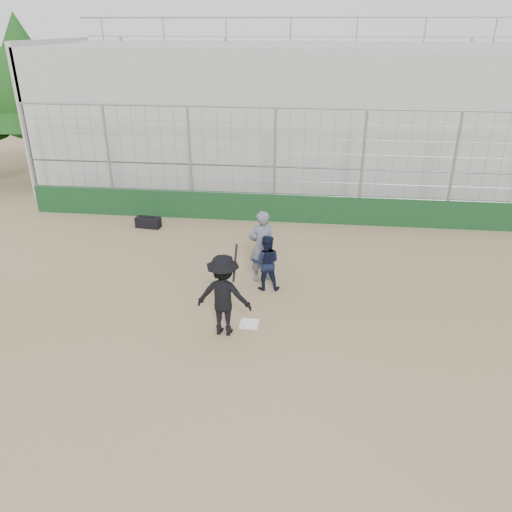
# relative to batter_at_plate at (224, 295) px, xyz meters

# --- Properties ---
(ground) EXTENTS (90.00, 90.00, 0.00)m
(ground) POSITION_rel_batter_at_plate_xyz_m (0.52, 0.39, -0.98)
(ground) COLOR brown
(ground) RESTS_ON ground
(home_plate) EXTENTS (0.44, 0.44, 0.02)m
(home_plate) POSITION_rel_batter_at_plate_xyz_m (0.52, 0.39, -0.96)
(home_plate) COLOR white
(home_plate) RESTS_ON ground
(backstop) EXTENTS (18.10, 0.25, 4.04)m
(backstop) POSITION_rel_batter_at_plate_xyz_m (0.52, 7.39, -0.02)
(backstop) COLOR #103317
(backstop) RESTS_ON ground
(bleachers) EXTENTS (20.25, 6.70, 6.98)m
(bleachers) POSITION_rel_batter_at_plate_xyz_m (0.52, 12.34, 1.95)
(bleachers) COLOR #999999
(bleachers) RESTS_ON ground
(tree_left) EXTENTS (4.48, 4.48, 7.00)m
(tree_left) POSITION_rel_batter_at_plate_xyz_m (-10.48, 11.39, 3.41)
(tree_left) COLOR #342312
(tree_left) RESTS_ON ground
(batter_at_plate) EXTENTS (1.31, 0.84, 2.08)m
(batter_at_plate) POSITION_rel_batter_at_plate_xyz_m (0.00, 0.00, 0.00)
(batter_at_plate) COLOR black
(batter_at_plate) RESTS_ON ground
(catcher_crouched) EXTENTS (0.80, 0.65, 1.07)m
(catcher_crouched) POSITION_rel_batter_at_plate_xyz_m (0.74, 2.17, -0.45)
(catcher_crouched) COLOR black
(catcher_crouched) RESTS_ON ground
(umpire) EXTENTS (0.88, 0.74, 1.84)m
(umpire) POSITION_rel_batter_at_plate_xyz_m (0.57, 2.70, -0.06)
(umpire) COLOR #555C6B
(umpire) RESTS_ON ground
(equipment_bag) EXTENTS (0.90, 0.46, 0.41)m
(equipment_bag) POSITION_rel_batter_at_plate_xyz_m (-3.81, 6.21, -0.79)
(equipment_bag) COLOR black
(equipment_bag) RESTS_ON ground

